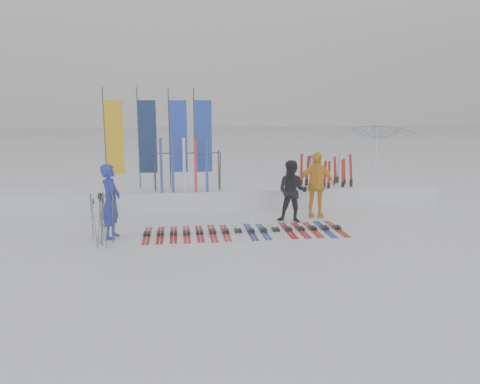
{
  "coord_description": "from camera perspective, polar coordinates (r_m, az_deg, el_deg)",
  "views": [
    {
      "loc": [
        -1.37,
        -10.35,
        3.24
      ],
      "look_at": [
        0.2,
        1.6,
        1.0
      ],
      "focal_mm": 35.0,
      "sensor_mm": 36.0,
      "label": 1
    }
  ],
  "objects": [
    {
      "name": "ground",
      "position": [
        10.93,
        0.05,
        -6.71
      ],
      "size": [
        120.0,
        120.0,
        0.0
      ],
      "primitive_type": "plane",
      "color": "white",
      "rests_on": "ground"
    },
    {
      "name": "person_blue",
      "position": [
        11.88,
        -15.47,
        -1.12
      ],
      "size": [
        0.56,
        0.74,
        1.84
      ],
      "primitive_type": "imported",
      "rotation": [
        0.0,
        0.0,
        1.38
      ],
      "color": "#1C2DA8",
      "rests_on": "ground"
    },
    {
      "name": "upright_skis",
      "position": [
        15.68,
        10.24,
        1.35
      ],
      "size": [
        1.6,
        0.89,
        1.69
      ],
      "color": "navy",
      "rests_on": "ground"
    },
    {
      "name": "person_yellow",
      "position": [
        13.85,
        9.2,
        0.91
      ],
      "size": [
        1.16,
        0.56,
        1.92
      ],
      "primitive_type": "imported",
      "rotation": [
        0.0,
        0.0,
        -0.08
      ],
      "color": "#FFAE10",
      "rests_on": "ground"
    },
    {
      "name": "snow_bank",
      "position": [
        15.3,
        -2.2,
        -0.56
      ],
      "size": [
        14.0,
        1.6,
        0.6
      ],
      "primitive_type": "cube",
      "color": "white",
      "rests_on": "ground"
    },
    {
      "name": "ski_rack",
      "position": [
        14.67,
        -6.44,
        3.19
      ],
      "size": [
        2.04,
        0.8,
        1.23
      ],
      "color": "#383A3F",
      "rests_on": "ground"
    },
    {
      "name": "pole_cluster",
      "position": [
        11.55,
        -16.25,
        -3.1
      ],
      "size": [
        0.64,
        0.96,
        1.26
      ],
      "color": "#595B60",
      "rests_on": "ground"
    },
    {
      "name": "ski_row",
      "position": [
        12.14,
        0.57,
        -4.78
      ],
      "size": [
        5.13,
        1.69,
        0.07
      ],
      "color": "red",
      "rests_on": "ground"
    },
    {
      "name": "person_black",
      "position": [
        13.1,
        6.4,
        0.05
      ],
      "size": [
        1.03,
        0.93,
        1.74
      ],
      "primitive_type": "imported",
      "rotation": [
        0.0,
        0.0,
        -0.39
      ],
      "color": "black",
      "rests_on": "ground"
    },
    {
      "name": "feather_flags",
      "position": [
        15.21,
        -9.69,
        6.63
      ],
      "size": [
        3.37,
        0.16,
        3.2
      ],
      "color": "#383A3F",
      "rests_on": "ground"
    },
    {
      "name": "tent_canopy",
      "position": [
        17.16,
        16.27,
        3.79
      ],
      "size": [
        3.4,
        3.44,
        2.7
      ],
      "primitive_type": "imported",
      "rotation": [
        0.0,
        0.0,
        -0.16
      ],
      "color": "white",
      "rests_on": "ground"
    }
  ]
}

